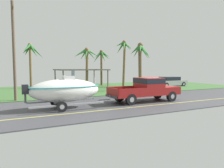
% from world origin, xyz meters
% --- Properties ---
extents(ground, '(36.00, 22.00, 0.11)m').
position_xyz_m(ground, '(0.00, 8.38, -0.01)').
color(ground, '#424247').
extents(pickup_truck_towing, '(5.90, 2.01, 1.86)m').
position_xyz_m(pickup_truck_towing, '(-1.14, -0.19, 1.04)').
color(pickup_truck_towing, maroon).
rests_on(pickup_truck_towing, ground).
extents(boat_on_trailer, '(5.77, 2.18, 2.45)m').
position_xyz_m(boat_on_trailer, '(-7.73, -0.19, 1.19)').
color(boat_on_trailer, gray).
rests_on(boat_on_trailer, ground).
extents(parked_sedan_near, '(4.52, 1.88, 1.38)m').
position_xyz_m(parked_sedan_near, '(9.40, 8.95, 0.67)').
color(parked_sedan_near, '#99999E').
rests_on(parked_sedan_near, ground).
extents(carport_awning, '(6.35, 5.41, 2.45)m').
position_xyz_m(carport_awning, '(-2.33, 13.48, 2.33)').
color(carport_awning, '#4C4238').
rests_on(carport_awning, ground).
extents(palm_tree_near_left, '(2.75, 3.28, 5.27)m').
position_xyz_m(palm_tree_near_left, '(1.35, 14.80, 4.01)').
color(palm_tree_near_left, brown).
rests_on(palm_tree_near_left, ground).
extents(palm_tree_near_right, '(2.41, 2.85, 5.54)m').
position_xyz_m(palm_tree_near_right, '(2.69, 6.58, 4.12)').
color(palm_tree_near_right, brown).
rests_on(palm_tree_near_right, ground).
extents(palm_tree_mid, '(2.66, 3.04, 6.35)m').
position_xyz_m(palm_tree_mid, '(3.01, 11.05, 4.76)').
color(palm_tree_mid, brown).
rests_on(palm_tree_mid, ground).
extents(palm_tree_far_left, '(2.70, 3.55, 5.74)m').
position_xyz_m(palm_tree_far_left, '(-8.52, 14.41, 4.44)').
color(palm_tree_far_left, brown).
rests_on(palm_tree_far_left, ground).
extents(palm_tree_far_right, '(3.54, 2.46, 5.17)m').
position_xyz_m(palm_tree_far_right, '(-2.25, 11.27, 3.84)').
color(palm_tree_far_right, brown).
rests_on(palm_tree_far_right, ground).
extents(utility_pole, '(0.24, 1.80, 7.75)m').
position_xyz_m(utility_pole, '(-10.53, 4.49, 4.03)').
color(utility_pole, brown).
rests_on(utility_pole, ground).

